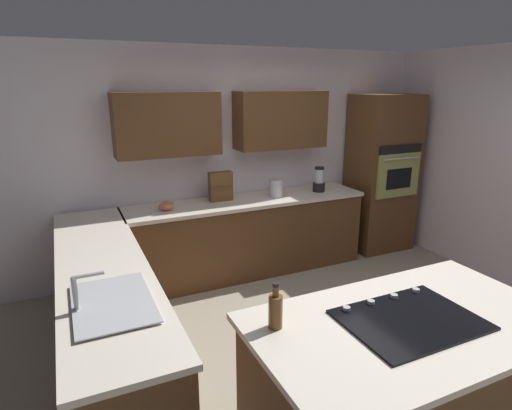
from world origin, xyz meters
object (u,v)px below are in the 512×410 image
object	(u,v)px
mixing_bowl	(167,206)
oil_bottle	(276,310)
spice_rack	(221,186)
wall_oven	(382,174)
blender	(319,181)
sink_unit	(111,302)
kettle	(276,188)
cooktop	(409,319)

from	to	relation	value
mixing_bowl	oil_bottle	size ratio (longest dim) A/B	0.64
spice_rack	oil_bottle	bearing A→B (deg)	76.11
wall_oven	blender	world-z (taller)	wall_oven
sink_unit	spice_rack	distance (m)	2.42
sink_unit	spice_rack	world-z (taller)	spice_rack
oil_bottle	sink_unit	bearing A→B (deg)	-38.76
wall_oven	kettle	bearing A→B (deg)	0.80
cooktop	kettle	bearing A→B (deg)	-101.69
cooktop	mixing_bowl	bearing A→B (deg)	-74.96
sink_unit	blender	distance (m)	3.25
wall_oven	sink_unit	bearing A→B (deg)	26.85
sink_unit	kettle	world-z (taller)	sink_unit
cooktop	kettle	distance (m)	2.79
blender	wall_oven	bearing A→B (deg)	-178.72
sink_unit	blender	world-z (taller)	blender
mixing_bowl	wall_oven	bearing A→B (deg)	-179.56
kettle	oil_bottle	size ratio (longest dim) A/B	0.77
mixing_bowl	kettle	bearing A→B (deg)	180.00
cooktop	mixing_bowl	size ratio (longest dim) A/B	4.41
mixing_bowl	sink_unit	bearing A→B (deg)	67.06
sink_unit	cooktop	xyz separation A→B (m)	(-1.51, 0.89, -0.01)
cooktop	spice_rack	world-z (taller)	spice_rack
wall_oven	sink_unit	world-z (taller)	wall_oven
wall_oven	cooktop	bearing A→B (deg)	51.83
cooktop	spice_rack	bearing A→B (deg)	-88.29
blender	kettle	size ratio (longest dim) A/B	1.47
wall_oven	oil_bottle	bearing A→B (deg)	40.84
wall_oven	kettle	distance (m)	1.60
blender	mixing_bowl	distance (m)	1.90
mixing_bowl	kettle	world-z (taller)	kettle
sink_unit	cooktop	distance (m)	1.76
spice_rack	kettle	xyz separation A→B (m)	(-0.65, 0.11, -0.06)
blender	oil_bottle	world-z (taller)	blender
wall_oven	oil_bottle	distance (m)	3.82
kettle	blender	bearing A→B (deg)	180.00
sink_unit	kettle	bearing A→B (deg)	-138.49
blender	kettle	distance (m)	0.60
mixing_bowl	oil_bottle	xyz separation A→B (m)	(-0.01, 2.47, 0.06)
blender	mixing_bowl	bearing A→B (deg)	0.00
sink_unit	mixing_bowl	distance (m)	2.00
wall_oven	oil_bottle	world-z (taller)	wall_oven
wall_oven	spice_rack	bearing A→B (deg)	-2.14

